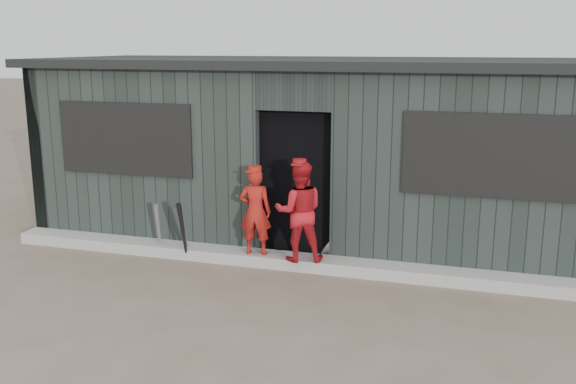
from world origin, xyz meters
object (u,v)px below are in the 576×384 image
(bat_left, at_px, (159,229))
(dugout, at_px, (321,149))
(bat_mid, at_px, (183,233))
(bat_right, at_px, (183,232))
(player_red_left, at_px, (255,211))
(player_grey_back, at_px, (333,210))
(player_red_right, at_px, (299,211))

(bat_left, distance_m, dugout, 2.69)
(bat_mid, xyz_separation_m, bat_right, (0.09, -0.18, 0.06))
(player_red_left, bearing_deg, player_grey_back, -156.32)
(bat_left, height_order, bat_mid, bat_left)
(bat_mid, bearing_deg, bat_left, 179.28)
(player_red_right, bearing_deg, bat_left, -18.71)
(bat_right, height_order, player_grey_back, player_grey_back)
(player_red_right, distance_m, dugout, 1.88)
(bat_right, xyz_separation_m, dugout, (1.36, 1.95, 0.86))
(bat_right, distance_m, player_red_left, 1.00)
(player_red_right, relative_size, player_grey_back, 0.96)
(bat_mid, distance_m, player_red_right, 1.68)
(bat_mid, relative_size, player_grey_back, 0.55)
(bat_mid, relative_size, player_red_right, 0.57)
(bat_left, height_order, player_grey_back, player_grey_back)
(dugout, bearing_deg, player_red_left, -104.02)
(bat_left, height_order, dugout, dugout)
(player_grey_back, bearing_deg, bat_right, 15.63)
(bat_left, xyz_separation_m, dugout, (1.82, 1.77, 0.91))
(player_red_left, bearing_deg, player_red_right, 164.98)
(bat_mid, height_order, player_red_right, player_red_right)
(bat_mid, bearing_deg, dugout, 50.75)
(bat_mid, bearing_deg, player_red_right, -1.31)
(player_red_left, height_order, player_red_right, player_red_right)
(bat_right, distance_m, player_red_right, 1.59)
(bat_right, xyz_separation_m, player_red_left, (0.93, 0.22, 0.30))
(bat_left, distance_m, bat_mid, 0.37)
(bat_mid, distance_m, player_grey_back, 2.03)
(bat_left, xyz_separation_m, bat_mid, (0.37, -0.00, -0.01))
(bat_mid, distance_m, player_red_left, 1.08)
(player_red_right, bearing_deg, player_red_left, -24.66)
(player_red_right, bearing_deg, player_grey_back, -132.30)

